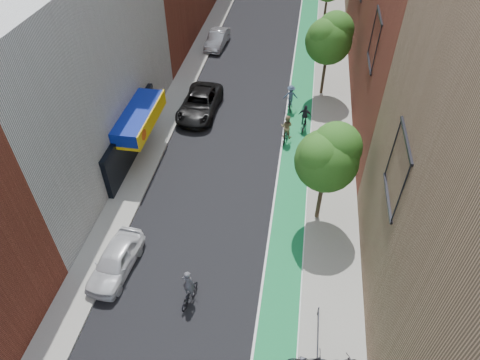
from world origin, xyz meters
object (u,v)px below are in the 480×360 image
at_px(parked_car_white, 115,261).
at_px(cyclist_lane_far, 290,98).
at_px(parked_car_black, 200,104).
at_px(cyclist_lane_near, 286,130).
at_px(cyclist_lane_mid, 304,121).
at_px(cyclist_lead, 189,291).
at_px(parked_car_silver, 217,39).

xyz_separation_m(parked_car_white, cyclist_lane_far, (7.80, 16.69, 0.24)).
height_order(parked_car_black, cyclist_lane_far, cyclist_lane_far).
height_order(cyclist_lane_near, cyclist_lane_mid, cyclist_lane_near).
bearing_deg(cyclist_lane_mid, cyclist_lead, 79.63).
height_order(parked_car_white, parked_car_black, parked_car_black).
xyz_separation_m(cyclist_lead, cyclist_lane_near, (3.63, 13.62, 0.21)).
xyz_separation_m(parked_car_black, parked_car_silver, (-0.94, 11.65, -0.07)).
bearing_deg(parked_car_white, parked_car_black, 91.68).
bearing_deg(parked_car_silver, cyclist_lane_mid, -50.29).
height_order(cyclist_lane_mid, cyclist_lane_far, cyclist_lane_far).
distance_m(parked_car_silver, cyclist_lane_far, 12.72).
bearing_deg(cyclist_lead, parked_car_silver, -69.98).
xyz_separation_m(cyclist_lead, cyclist_lane_far, (3.63, 17.83, 0.23)).
relative_size(parked_car_black, cyclist_lane_near, 2.75).
bearing_deg(cyclist_lane_far, parked_car_white, 57.27).
distance_m(parked_car_black, cyclist_lane_mid, 8.11).
bearing_deg(parked_car_black, parked_car_white, -91.90).
xyz_separation_m(parked_car_white, cyclist_lead, (4.17, -1.14, 0.01)).
relative_size(parked_car_black, cyclist_lane_mid, 2.94).
bearing_deg(parked_car_black, cyclist_lane_mid, -4.86).
relative_size(parked_car_white, cyclist_lane_far, 2.07).
relative_size(cyclist_lane_near, cyclist_lane_far, 1.03).
xyz_separation_m(parked_car_silver, cyclist_lane_far, (7.77, -10.07, 0.23)).
height_order(parked_car_silver, cyclist_lead, cyclist_lead).
bearing_deg(parked_car_black, parked_car_silver, 96.36).
relative_size(parked_car_silver, cyclist_lane_mid, 2.26).
distance_m(cyclist_lane_near, cyclist_lane_far, 4.21).
bearing_deg(cyclist_lane_far, parked_car_silver, -60.00).
bearing_deg(cyclist_lead, parked_car_white, -3.77).
bearing_deg(cyclist_lane_near, parked_car_silver, -51.83).
xyz_separation_m(parked_car_white, cyclist_lane_mid, (9.02, 14.17, 0.02)).
bearing_deg(parked_car_silver, cyclist_lane_far, -48.16).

